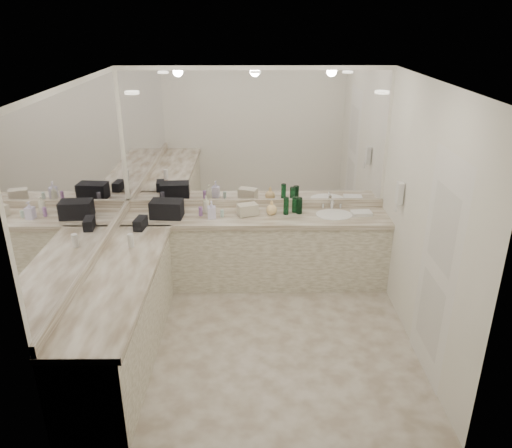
{
  "coord_description": "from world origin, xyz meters",
  "views": [
    {
      "loc": [
        -0.05,
        -4.37,
        3.13
      ],
      "look_at": [
        -0.0,
        0.4,
        1.12
      ],
      "focal_mm": 35.0,
      "sensor_mm": 36.0,
      "label": 1
    }
  ],
  "objects_px": {
    "hand_towel": "(361,213)",
    "soap_bottle_a": "(206,204)",
    "soap_bottle_b": "(212,210)",
    "wall_phone": "(400,193)",
    "sink": "(334,215)",
    "soap_bottle_c": "(272,208)",
    "black_toiletry_bag": "(167,209)",
    "cream_cosmetic_case": "(247,210)"
  },
  "relations": [
    {
      "from": "soap_bottle_b",
      "to": "soap_bottle_a",
      "type": "bearing_deg",
      "value": 114.63
    },
    {
      "from": "black_toiletry_bag",
      "to": "cream_cosmetic_case",
      "type": "relative_size",
      "value": 1.61
    },
    {
      "from": "wall_phone",
      "to": "soap_bottle_b",
      "type": "relative_size",
      "value": 1.12
    },
    {
      "from": "hand_towel",
      "to": "wall_phone",
      "type": "bearing_deg",
      "value": -61.62
    },
    {
      "from": "soap_bottle_b",
      "to": "sink",
      "type": "bearing_deg",
      "value": 3.31
    },
    {
      "from": "wall_phone",
      "to": "sink",
      "type": "bearing_deg",
      "value": 140.43
    },
    {
      "from": "black_toiletry_bag",
      "to": "hand_towel",
      "type": "bearing_deg",
      "value": 1.36
    },
    {
      "from": "sink",
      "to": "wall_phone",
      "type": "distance_m",
      "value": 0.91
    },
    {
      "from": "sink",
      "to": "black_toiletry_bag",
      "type": "bearing_deg",
      "value": -178.64
    },
    {
      "from": "wall_phone",
      "to": "soap_bottle_b",
      "type": "height_order",
      "value": "wall_phone"
    },
    {
      "from": "sink",
      "to": "soap_bottle_c",
      "type": "xyz_separation_m",
      "value": [
        -0.75,
        0.03,
        0.09
      ]
    },
    {
      "from": "cream_cosmetic_case",
      "to": "hand_towel",
      "type": "bearing_deg",
      "value": -20.47
    },
    {
      "from": "hand_towel",
      "to": "soap_bottle_a",
      "type": "distance_m",
      "value": 1.88
    },
    {
      "from": "soap_bottle_b",
      "to": "cream_cosmetic_case",
      "type": "bearing_deg",
      "value": 11.19
    },
    {
      "from": "black_toiletry_bag",
      "to": "cream_cosmetic_case",
      "type": "bearing_deg",
      "value": 2.77
    },
    {
      "from": "black_toiletry_bag",
      "to": "soap_bottle_c",
      "type": "xyz_separation_m",
      "value": [
        1.25,
        0.08,
        -0.02
      ]
    },
    {
      "from": "hand_towel",
      "to": "soap_bottle_b",
      "type": "distance_m",
      "value": 1.8
    },
    {
      "from": "cream_cosmetic_case",
      "to": "soap_bottle_a",
      "type": "height_order",
      "value": "soap_bottle_a"
    },
    {
      "from": "hand_towel",
      "to": "soap_bottle_c",
      "type": "height_order",
      "value": "soap_bottle_c"
    },
    {
      "from": "hand_towel",
      "to": "soap_bottle_c",
      "type": "bearing_deg",
      "value": 178.65
    },
    {
      "from": "sink",
      "to": "black_toiletry_bag",
      "type": "xyz_separation_m",
      "value": [
        -2.0,
        -0.05,
        0.11
      ]
    },
    {
      "from": "black_toiletry_bag",
      "to": "soap_bottle_b",
      "type": "bearing_deg",
      "value": -4.0
    },
    {
      "from": "black_toiletry_bag",
      "to": "hand_towel",
      "type": "height_order",
      "value": "black_toiletry_bag"
    },
    {
      "from": "wall_phone",
      "to": "hand_towel",
      "type": "relative_size",
      "value": 1.01
    },
    {
      "from": "sink",
      "to": "soap_bottle_c",
      "type": "distance_m",
      "value": 0.76
    },
    {
      "from": "soap_bottle_a",
      "to": "hand_towel",
      "type": "bearing_deg",
      "value": -2.28
    },
    {
      "from": "wall_phone",
      "to": "soap_bottle_c",
      "type": "relative_size",
      "value": 1.4
    },
    {
      "from": "hand_towel",
      "to": "soap_bottle_b",
      "type": "xyz_separation_m",
      "value": [
        -1.8,
        -0.09,
        0.09
      ]
    },
    {
      "from": "sink",
      "to": "hand_towel",
      "type": "xyz_separation_m",
      "value": [
        0.33,
        0.01,
        0.02
      ]
    },
    {
      "from": "sink",
      "to": "hand_towel",
      "type": "distance_m",
      "value": 0.33
    },
    {
      "from": "black_toiletry_bag",
      "to": "cream_cosmetic_case",
      "type": "xyz_separation_m",
      "value": [
        0.96,
        0.05,
        -0.04
      ]
    },
    {
      "from": "wall_phone",
      "to": "cream_cosmetic_case",
      "type": "distance_m",
      "value": 1.77
    },
    {
      "from": "sink",
      "to": "soap_bottle_a",
      "type": "xyz_separation_m",
      "value": [
        -1.55,
        0.08,
        0.11
      ]
    },
    {
      "from": "cream_cosmetic_case",
      "to": "wall_phone",
      "type": "bearing_deg",
      "value": -37.66
    },
    {
      "from": "wall_phone",
      "to": "soap_bottle_a",
      "type": "distance_m",
      "value": 2.25
    },
    {
      "from": "soap_bottle_b",
      "to": "hand_towel",
      "type": "bearing_deg",
      "value": 2.95
    },
    {
      "from": "cream_cosmetic_case",
      "to": "soap_bottle_b",
      "type": "height_order",
      "value": "soap_bottle_b"
    },
    {
      "from": "wall_phone",
      "to": "soap_bottle_a",
      "type": "xyz_separation_m",
      "value": [
        -2.15,
        0.58,
        -0.34
      ]
    },
    {
      "from": "black_toiletry_bag",
      "to": "soap_bottle_b",
      "type": "distance_m",
      "value": 0.54
    },
    {
      "from": "black_toiletry_bag",
      "to": "soap_bottle_a",
      "type": "xyz_separation_m",
      "value": [
        0.46,
        0.13,
        0.0
      ]
    },
    {
      "from": "soap_bottle_a",
      "to": "wall_phone",
      "type": "bearing_deg",
      "value": -15.16
    },
    {
      "from": "soap_bottle_b",
      "to": "soap_bottle_c",
      "type": "distance_m",
      "value": 0.72
    }
  ]
}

